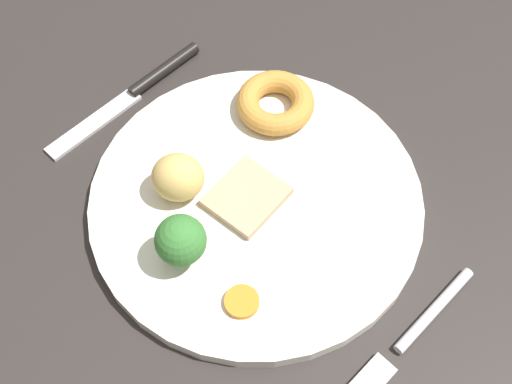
# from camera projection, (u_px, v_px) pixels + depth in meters

# --- Properties ---
(dining_table) EXTENTS (1.20, 0.84, 0.04)m
(dining_table) POSITION_uv_depth(u_px,v_px,m) (283.00, 243.00, 0.62)
(dining_table) COLOR #2B2623
(dining_table) RESTS_ON ground
(dinner_plate) EXTENTS (0.29, 0.29, 0.01)m
(dinner_plate) POSITION_uv_depth(u_px,v_px,m) (256.00, 202.00, 0.61)
(dinner_plate) COLOR silver
(dinner_plate) RESTS_ON dining_table
(meat_slice_main) EXTENTS (0.06, 0.06, 0.01)m
(meat_slice_main) POSITION_uv_depth(u_px,v_px,m) (250.00, 193.00, 0.60)
(meat_slice_main) COLOR tan
(meat_slice_main) RESTS_ON dinner_plate
(yorkshire_pudding) EXTENTS (0.07, 0.07, 0.02)m
(yorkshire_pudding) POSITION_uv_depth(u_px,v_px,m) (275.00, 103.00, 0.64)
(yorkshire_pudding) COLOR #C68938
(yorkshire_pudding) RESTS_ON dinner_plate
(roast_potato_left) EXTENTS (0.06, 0.06, 0.04)m
(roast_potato_left) POSITION_uv_depth(u_px,v_px,m) (178.00, 177.00, 0.59)
(roast_potato_left) COLOR #D8B260
(roast_potato_left) RESTS_ON dinner_plate
(carrot_coin_front) EXTENTS (0.03, 0.03, 0.01)m
(carrot_coin_front) POSITION_uv_depth(u_px,v_px,m) (242.00, 302.00, 0.55)
(carrot_coin_front) COLOR orange
(carrot_coin_front) RESTS_ON dinner_plate
(broccoli_floret) EXTENTS (0.04, 0.04, 0.05)m
(broccoli_floret) POSITION_uv_depth(u_px,v_px,m) (181.00, 241.00, 0.55)
(broccoli_floret) COLOR #8CB766
(broccoli_floret) RESTS_ON dinner_plate
(fork) EXTENTS (0.03, 0.15, 0.01)m
(fork) POSITION_uv_depth(u_px,v_px,m) (408.00, 339.00, 0.55)
(fork) COLOR silver
(fork) RESTS_ON dining_table
(knife) EXTENTS (0.03, 0.19, 0.01)m
(knife) POSITION_uv_depth(u_px,v_px,m) (139.00, 89.00, 0.68)
(knife) COLOR black
(knife) RESTS_ON dining_table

